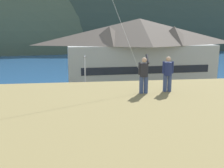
% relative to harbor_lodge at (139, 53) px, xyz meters
% --- Properties ---
extents(ground_plane, '(600.00, 600.00, 0.00)m').
position_rel_harbor_lodge_xyz_m(ground_plane, '(-6.84, -21.25, -6.25)').
color(ground_plane, '#66604C').
extents(parking_lot_pad, '(40.00, 20.00, 0.10)m').
position_rel_harbor_lodge_xyz_m(parking_lot_pad, '(-6.84, -16.25, -6.20)').
color(parking_lot_pad, gray).
rests_on(parking_lot_pad, ground).
extents(bay_water, '(360.00, 84.00, 0.03)m').
position_rel_harbor_lodge_xyz_m(bay_water, '(-6.84, 38.75, -6.24)').
color(bay_water, navy).
rests_on(bay_water, ground).
extents(far_hill_east_peak, '(110.21, 71.73, 94.50)m').
position_rel_harbor_lodge_xyz_m(far_hill_east_peak, '(-48.79, 100.49, -6.25)').
color(far_hill_east_peak, '#42513D').
rests_on(far_hill_east_peak, ground).
extents(far_hill_center_saddle, '(117.22, 61.55, 70.93)m').
position_rel_harbor_lodge_xyz_m(far_hill_center_saddle, '(-43.07, 89.22, -6.25)').
color(far_hill_center_saddle, '#42513D').
rests_on(far_hill_center_saddle, ground).
extents(far_hill_far_shoulder, '(149.85, 51.92, 78.79)m').
position_rel_harbor_lodge_xyz_m(far_hill_far_shoulder, '(13.11, 90.11, -6.25)').
color(far_hill_far_shoulder, '#2D3D33').
rests_on(far_hill_far_shoulder, ground).
extents(harbor_lodge, '(24.70, 11.08, 11.78)m').
position_rel_harbor_lodge_xyz_m(harbor_lodge, '(0.00, 0.00, 0.00)').
color(harbor_lodge, '#999E99').
rests_on(harbor_lodge, ground).
extents(storage_shed_waterside, '(5.83, 4.42, 4.19)m').
position_rel_harbor_lodge_xyz_m(storage_shed_waterside, '(-2.84, 1.53, -4.08)').
color(storage_shed_waterside, '#756B5B').
rests_on(storage_shed_waterside, ground).
extents(wharf_dock, '(3.20, 13.27, 0.70)m').
position_rel_harbor_lodge_xyz_m(wharf_dock, '(-5.02, 12.21, -5.90)').
color(wharf_dock, '#70604C').
rests_on(wharf_dock, ground).
extents(moored_boat_wharfside, '(2.46, 6.87, 2.16)m').
position_rel_harbor_lodge_xyz_m(moored_boat_wharfside, '(-8.45, 11.70, -5.53)').
color(moored_boat_wharfside, silver).
rests_on(moored_boat_wharfside, ground).
extents(moored_boat_outer_mooring, '(2.87, 7.94, 2.16)m').
position_rel_harbor_lodge_xyz_m(moored_boat_outer_mooring, '(-1.41, 9.25, -5.53)').
color(moored_boat_outer_mooring, navy).
rests_on(moored_boat_outer_mooring, ground).
extents(moored_boat_inner_slip, '(2.61, 7.32, 2.16)m').
position_rel_harbor_lodge_xyz_m(moored_boat_inner_slip, '(-8.53, 12.88, -5.53)').
color(moored_boat_inner_slip, '#23564C').
rests_on(moored_boat_inner_slip, ground).
extents(parked_car_front_row_silver, '(4.26, 2.17, 1.82)m').
position_rel_harbor_lodge_xyz_m(parked_car_front_row_silver, '(2.28, -14.91, -5.19)').
color(parked_car_front_row_silver, '#B28923').
rests_on(parked_car_front_row_silver, parking_lot_pad).
extents(parked_car_front_row_red, '(4.25, 2.15, 1.82)m').
position_rel_harbor_lodge_xyz_m(parked_car_front_row_red, '(-12.39, -21.50, -5.19)').
color(parked_car_front_row_red, '#9EA3A8').
rests_on(parked_car_front_row_red, parking_lot_pad).
extents(parked_car_lone_by_shed, '(4.30, 2.26, 1.82)m').
position_rel_harbor_lodge_xyz_m(parked_car_lone_by_shed, '(-11.15, -14.53, -5.19)').
color(parked_car_lone_by_shed, '#B28923').
rests_on(parked_car_lone_by_shed, parking_lot_pad).
extents(parked_car_front_row_end, '(4.23, 2.11, 1.82)m').
position_rel_harbor_lodge_xyz_m(parked_car_front_row_end, '(-7.01, -21.35, -5.19)').
color(parked_car_front_row_end, '#9EA3A8').
rests_on(parked_car_front_row_end, parking_lot_pad).
extents(parked_car_mid_row_far, '(4.32, 2.29, 1.82)m').
position_rel_harbor_lodge_xyz_m(parked_car_mid_row_far, '(-2.52, -13.80, -5.19)').
color(parked_car_mid_row_far, '#236633').
rests_on(parked_car_mid_row_far, parking_lot_pad).
extents(parked_car_back_row_left, '(4.30, 2.26, 1.82)m').
position_rel_harbor_lodge_xyz_m(parked_car_back_row_left, '(-1.17, -20.51, -5.19)').
color(parked_car_back_row_left, silver).
rests_on(parked_car_back_row_left, parking_lot_pad).
extents(parking_light_pole, '(0.24, 0.78, 6.99)m').
position_rel_harbor_lodge_xyz_m(parking_light_pole, '(-9.04, -10.69, -2.12)').
color(parking_light_pole, '#ADADB2').
rests_on(parking_light_pole, parking_lot_pad).
extents(person_kite_flyer, '(0.54, 0.65, 1.86)m').
position_rel_harbor_lodge_xyz_m(person_kite_flyer, '(-6.63, -29.37, 1.98)').
color(person_kite_flyer, '#384770').
rests_on(person_kite_flyer, grassy_hill_foreground).
extents(person_companion, '(0.55, 0.40, 1.74)m').
position_rel_harbor_lodge_xyz_m(person_companion, '(-5.38, -29.17, 1.96)').
color(person_companion, '#384770').
rests_on(person_companion, grassy_hill_foreground).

